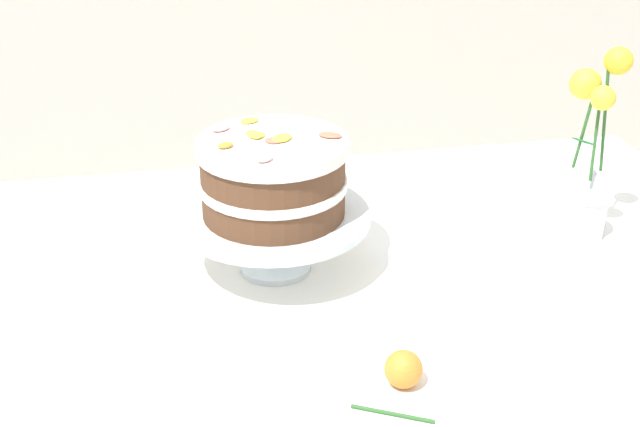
{
  "coord_description": "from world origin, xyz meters",
  "views": [
    {
      "loc": [
        -0.25,
        -1.05,
        1.41
      ],
      "look_at": [
        -0.04,
        0.02,
        0.86
      ],
      "focal_mm": 47.77,
      "sensor_mm": 36.0,
      "label": 1
    }
  ],
  "objects_px": {
    "dining_table": "(352,348)",
    "layer_cake": "(273,177)",
    "cake_stand": "(274,223)",
    "flower_vase": "(587,171)",
    "fallen_rose": "(403,370)"
  },
  "relations": [
    {
      "from": "dining_table",
      "to": "cake_stand",
      "type": "bearing_deg",
      "value": 134.23
    },
    {
      "from": "dining_table",
      "to": "layer_cake",
      "type": "xyz_separation_m",
      "value": [
        -0.1,
        0.1,
        0.25
      ]
    },
    {
      "from": "dining_table",
      "to": "layer_cake",
      "type": "relative_size",
      "value": 6.29
    },
    {
      "from": "cake_stand",
      "to": "flower_vase",
      "type": "height_order",
      "value": "flower_vase"
    },
    {
      "from": "dining_table",
      "to": "layer_cake",
      "type": "height_order",
      "value": "layer_cake"
    },
    {
      "from": "dining_table",
      "to": "fallen_rose",
      "type": "distance_m",
      "value": 0.24
    },
    {
      "from": "dining_table",
      "to": "cake_stand",
      "type": "xyz_separation_m",
      "value": [
        -0.1,
        0.1,
        0.17
      ]
    },
    {
      "from": "dining_table",
      "to": "flower_vase",
      "type": "xyz_separation_m",
      "value": [
        0.41,
        0.12,
        0.21
      ]
    },
    {
      "from": "cake_stand",
      "to": "flower_vase",
      "type": "bearing_deg",
      "value": 2.08
    },
    {
      "from": "layer_cake",
      "to": "flower_vase",
      "type": "distance_m",
      "value": 0.52
    },
    {
      "from": "cake_stand",
      "to": "layer_cake",
      "type": "distance_m",
      "value": 0.08
    },
    {
      "from": "flower_vase",
      "to": "fallen_rose",
      "type": "distance_m",
      "value": 0.53
    },
    {
      "from": "cake_stand",
      "to": "flower_vase",
      "type": "relative_size",
      "value": 0.91
    },
    {
      "from": "dining_table",
      "to": "flower_vase",
      "type": "distance_m",
      "value": 0.48
    },
    {
      "from": "fallen_rose",
      "to": "dining_table",
      "type": "bearing_deg",
      "value": 94.33
    }
  ]
}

